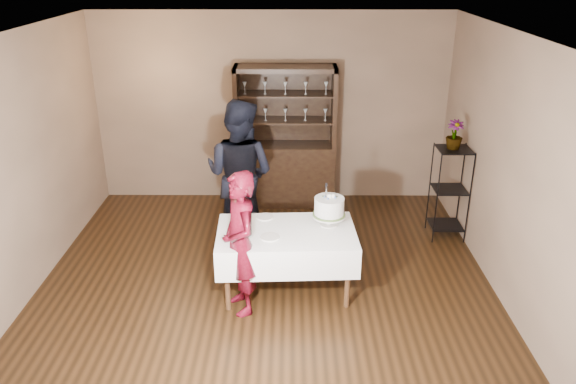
% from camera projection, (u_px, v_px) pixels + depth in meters
% --- Properties ---
extents(floor, '(5.00, 5.00, 0.00)m').
position_uv_depth(floor, '(266.00, 284.00, 6.24)').
color(floor, black).
rests_on(floor, ground).
extents(ceiling, '(5.00, 5.00, 0.00)m').
position_uv_depth(ceiling, '(261.00, 35.00, 5.18)').
color(ceiling, silver).
rests_on(ceiling, back_wall).
extents(back_wall, '(5.00, 0.02, 2.70)m').
position_uv_depth(back_wall, '(272.00, 109.00, 8.00)').
color(back_wall, brown).
rests_on(back_wall, floor).
extents(wall_left, '(0.02, 5.00, 2.70)m').
position_uv_depth(wall_left, '(19.00, 171.00, 5.72)').
color(wall_left, brown).
rests_on(wall_left, floor).
extents(wall_right, '(0.02, 5.00, 2.70)m').
position_uv_depth(wall_right, '(510.00, 172.00, 5.69)').
color(wall_right, brown).
rests_on(wall_right, floor).
extents(china_hutch, '(1.40, 0.48, 2.00)m').
position_uv_depth(china_hutch, '(286.00, 160.00, 8.04)').
color(china_hutch, black).
rests_on(china_hutch, floor).
extents(plant_etagere, '(0.42, 0.42, 1.20)m').
position_uv_depth(plant_etagere, '(449.00, 189.00, 7.07)').
color(plant_etagere, black).
rests_on(plant_etagere, floor).
extents(cake_table, '(1.49, 0.96, 0.72)m').
position_uv_depth(cake_table, '(286.00, 245.00, 5.92)').
color(cake_table, white).
rests_on(cake_table, floor).
extents(woman, '(0.55, 0.65, 1.51)m').
position_uv_depth(woman, '(240.00, 244.00, 5.54)').
color(woman, '#3C0510').
rests_on(woman, floor).
extents(man, '(1.10, 1.00, 1.85)m').
position_uv_depth(man, '(240.00, 174.00, 6.79)').
color(man, black).
rests_on(man, floor).
extents(cake, '(0.38, 0.38, 0.49)m').
position_uv_depth(cake, '(329.00, 208.00, 5.91)').
color(cake, white).
rests_on(cake, cake_table).
extents(plate_near, '(0.25, 0.25, 0.01)m').
position_uv_depth(plate_near, '(270.00, 237.00, 5.71)').
color(plate_near, white).
rests_on(plate_near, cake_table).
extents(plate_far, '(0.22, 0.22, 0.01)m').
position_uv_depth(plate_far, '(265.00, 217.00, 6.15)').
color(plate_far, white).
rests_on(plate_far, cake_table).
extents(potted_plant, '(0.21, 0.21, 0.36)m').
position_uv_depth(potted_plant, '(455.00, 135.00, 6.79)').
color(potted_plant, '#48642F').
rests_on(potted_plant, plant_etagere).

